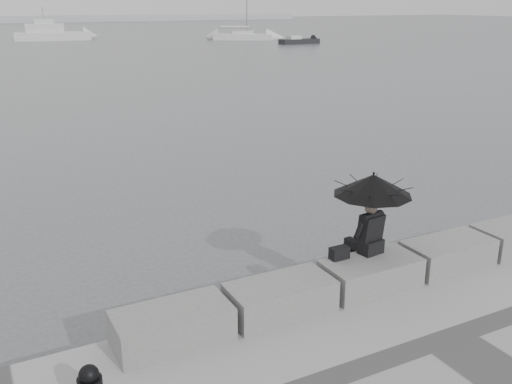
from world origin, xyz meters
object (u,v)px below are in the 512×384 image
seated_person (373,194)px  small_motorboat (299,41)px  sailboat_right (243,36)px  motor_cruiser (53,34)px

seated_person → small_motorboat: 65.03m
sailboat_right → motor_cruiser: sailboat_right is taller
seated_person → sailboat_right: size_ratio=0.11×
small_motorboat → sailboat_right: bearing=105.6°
seated_person → motor_cruiser: 77.45m
sailboat_right → small_motorboat: bearing=-40.7°
sailboat_right → motor_cruiser: (-23.42, 11.10, 0.37)m
sailboat_right → seated_person: bearing=-81.0°
motor_cruiser → small_motorboat: bearing=-31.5°
sailboat_right → motor_cruiser: 25.92m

